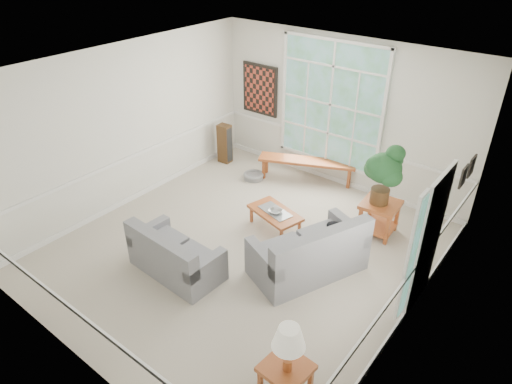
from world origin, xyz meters
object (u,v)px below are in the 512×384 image
loveseat_right (308,246)px  loveseat_front (176,250)px  coffee_table (275,220)px  end_table (379,218)px  side_table (285,381)px

loveseat_right → loveseat_front: bearing=-119.0°
loveseat_front → coffee_table: (0.52, 1.86, -0.22)m
end_table → side_table: bearing=-81.0°
coffee_table → end_table: 1.80m
end_table → loveseat_front: bearing=-125.0°
end_table → side_table: end_table is taller
coffee_table → side_table: bearing=-37.1°
loveseat_front → side_table: bearing=-14.2°
loveseat_right → end_table: bearing=97.8°
loveseat_right → loveseat_front: 2.02m
end_table → coffee_table: bearing=-145.7°
coffee_table → side_table: side_table is taller
coffee_table → side_table: size_ratio=1.89×
loveseat_right → coffee_table: loveseat_right is taller
loveseat_right → end_table: size_ratio=2.83×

